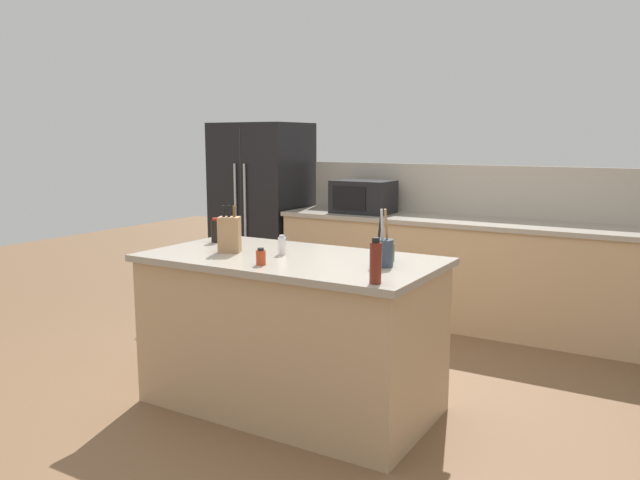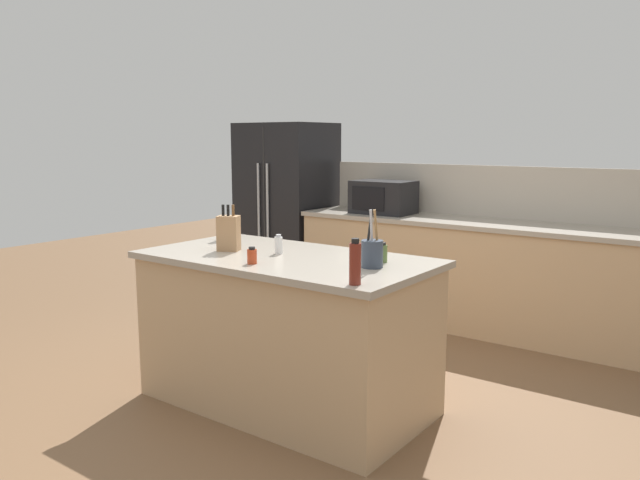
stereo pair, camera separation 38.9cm
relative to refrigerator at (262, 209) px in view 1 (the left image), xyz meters
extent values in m
plane|color=brown|center=(1.83, -2.25, -0.90)|extent=(14.00, 14.00, 0.00)
cube|color=tan|center=(2.13, -0.05, -0.45)|extent=(3.24, 0.62, 0.90)
cube|color=#9E9384|center=(2.13, -0.05, 0.02)|extent=(3.28, 0.66, 0.04)
cube|color=#B2A899|center=(2.13, 0.27, 0.27)|extent=(3.24, 0.03, 0.46)
cube|color=tan|center=(1.83, -2.25, -0.45)|extent=(1.72, 0.88, 0.90)
cube|color=#9E9384|center=(1.83, -2.25, 0.02)|extent=(1.78, 0.94, 0.04)
cube|color=black|center=(0.00, 0.00, 0.00)|extent=(0.90, 0.72, 1.79)
cube|color=#2D2D2D|center=(0.00, -0.36, 0.00)|extent=(0.01, 0.00, 1.70)
cylinder|color=#ADB2B7|center=(-0.06, -0.38, 0.00)|extent=(0.02, 0.02, 0.99)
cylinder|color=#ADB2B7|center=(0.06, -0.38, 0.00)|extent=(0.02, 0.02, 0.99)
cube|color=black|center=(1.21, -0.05, 0.20)|extent=(0.55, 0.38, 0.31)
cube|color=black|center=(1.16, -0.24, 0.20)|extent=(0.34, 0.01, 0.21)
cube|color=#A87C54|center=(1.43, -2.32, 0.15)|extent=(0.16, 0.15, 0.22)
cylinder|color=black|center=(1.40, -2.34, 0.30)|extent=(0.02, 0.02, 0.07)
cylinder|color=black|center=(1.43, -2.32, 0.30)|extent=(0.02, 0.02, 0.07)
cylinder|color=brown|center=(1.46, -2.31, 0.30)|extent=(0.02, 0.02, 0.07)
cylinder|color=#333D4C|center=(2.43, -2.23, 0.12)|extent=(0.12, 0.12, 0.15)
cylinder|color=olive|center=(2.44, -2.22, 0.27)|extent=(0.01, 0.05, 0.18)
cylinder|color=black|center=(2.41, -2.23, 0.27)|extent=(0.01, 0.05, 0.18)
cylinder|color=#B2B2B7|center=(2.43, -2.25, 0.27)|extent=(0.01, 0.03, 0.18)
cylinder|color=black|center=(1.11, -2.08, 0.12)|extent=(0.06, 0.06, 0.15)
cylinder|color=#B22319|center=(1.11, -2.08, 0.20)|extent=(0.04, 0.04, 0.02)
cylinder|color=#567038|center=(2.40, -2.08, 0.09)|extent=(0.05, 0.05, 0.10)
cylinder|color=black|center=(2.40, -2.08, 0.15)|extent=(0.03, 0.03, 0.02)
cylinder|color=#B73D1E|center=(1.83, -2.55, 0.08)|extent=(0.06, 0.06, 0.08)
cylinder|color=black|center=(1.83, -2.55, 0.13)|extent=(0.04, 0.04, 0.02)
cylinder|color=silver|center=(1.75, -2.22, 0.10)|extent=(0.05, 0.05, 0.10)
cylinder|color=#B2B2B7|center=(1.75, -2.22, 0.16)|extent=(0.03, 0.03, 0.02)
cylinder|color=maroon|center=(2.57, -2.63, 0.14)|extent=(0.06, 0.06, 0.20)
cylinder|color=black|center=(2.57, -2.63, 0.26)|extent=(0.04, 0.04, 0.02)
camera|label=1|loc=(3.85, -5.31, 0.74)|focal=35.00mm
camera|label=2|loc=(4.17, -5.09, 0.74)|focal=35.00mm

